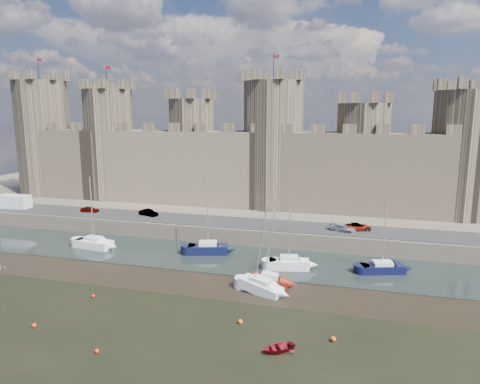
{
  "coord_description": "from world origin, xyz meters",
  "views": [
    {
      "loc": [
        17.09,
        -30.1,
        19.84
      ],
      "look_at": [
        2.85,
        22.0,
        9.87
      ],
      "focal_mm": 32.0,
      "sensor_mm": 36.0,
      "label": 1
    }
  ],
  "objects_px": {
    "sailboat_0": "(94,243)",
    "sailboat_5": "(261,286)",
    "car_1": "(148,213)",
    "van": "(15,202)",
    "sailboat_3": "(382,267)",
    "car_0": "(90,209)",
    "car_3": "(358,227)",
    "sailboat_4": "(270,280)",
    "sailboat_1": "(208,248)",
    "car_2": "(343,228)",
    "sailboat_2": "(289,263)"
  },
  "relations": [
    {
      "from": "car_3",
      "to": "sailboat_5",
      "type": "height_order",
      "value": "sailboat_5"
    },
    {
      "from": "sailboat_3",
      "to": "car_0",
      "type": "bearing_deg",
      "value": 151.01
    },
    {
      "from": "sailboat_1",
      "to": "sailboat_5",
      "type": "height_order",
      "value": "sailboat_1"
    },
    {
      "from": "car_1",
      "to": "car_2",
      "type": "height_order",
      "value": "car_1"
    },
    {
      "from": "car_2",
      "to": "sailboat_0",
      "type": "distance_m",
      "value": 37.15
    },
    {
      "from": "car_2",
      "to": "sailboat_2",
      "type": "xyz_separation_m",
      "value": [
        -6.3,
        -10.96,
        -2.19
      ]
    },
    {
      "from": "car_1",
      "to": "car_2",
      "type": "distance_m",
      "value": 32.51
    },
    {
      "from": "car_1",
      "to": "sailboat_2",
      "type": "height_order",
      "value": "sailboat_2"
    },
    {
      "from": "car_0",
      "to": "van",
      "type": "relative_size",
      "value": 0.57
    },
    {
      "from": "sailboat_4",
      "to": "sailboat_0",
      "type": "bearing_deg",
      "value": 162.6
    },
    {
      "from": "sailboat_0",
      "to": "sailboat_2",
      "type": "xyz_separation_m",
      "value": [
        29.44,
        -1.07,
        0.04
      ]
    },
    {
      "from": "car_3",
      "to": "van",
      "type": "distance_m",
      "value": 61.28
    },
    {
      "from": "van",
      "to": "sailboat_4",
      "type": "xyz_separation_m",
      "value": [
        51.59,
        -17.47,
        -2.99
      ]
    },
    {
      "from": "sailboat_3",
      "to": "sailboat_5",
      "type": "distance_m",
      "value": 16.71
    },
    {
      "from": "sailboat_5",
      "to": "car_3",
      "type": "bearing_deg",
      "value": 82.03
    },
    {
      "from": "sailboat_1",
      "to": "sailboat_5",
      "type": "distance_m",
      "value": 15.07
    },
    {
      "from": "sailboat_4",
      "to": "sailboat_2",
      "type": "bearing_deg",
      "value": 75.0
    },
    {
      "from": "car_1",
      "to": "sailboat_4",
      "type": "bearing_deg",
      "value": -107.74
    },
    {
      "from": "sailboat_0",
      "to": "car_2",
      "type": "bearing_deg",
      "value": 22.12
    },
    {
      "from": "car_1",
      "to": "car_3",
      "type": "height_order",
      "value": "car_1"
    },
    {
      "from": "car_2",
      "to": "sailboat_0",
      "type": "xyz_separation_m",
      "value": [
        -35.74,
        -9.89,
        -2.22
      ]
    },
    {
      "from": "car_2",
      "to": "sailboat_4",
      "type": "height_order",
      "value": "sailboat_4"
    },
    {
      "from": "car_2",
      "to": "sailboat_4",
      "type": "distance_m",
      "value": 18.81
    },
    {
      "from": "car_1",
      "to": "car_3",
      "type": "bearing_deg",
      "value": -71.36
    },
    {
      "from": "car_3",
      "to": "sailboat_0",
      "type": "height_order",
      "value": "sailboat_0"
    },
    {
      "from": "sailboat_0",
      "to": "sailboat_2",
      "type": "relative_size",
      "value": 0.97
    },
    {
      "from": "car_1",
      "to": "van",
      "type": "height_order",
      "value": "van"
    },
    {
      "from": "sailboat_3",
      "to": "sailboat_4",
      "type": "distance_m",
      "value": 15.08
    },
    {
      "from": "sailboat_1",
      "to": "sailboat_3",
      "type": "height_order",
      "value": "sailboat_1"
    },
    {
      "from": "sailboat_0",
      "to": "sailboat_1",
      "type": "distance_m",
      "value": 17.43
    },
    {
      "from": "sailboat_0",
      "to": "sailboat_4",
      "type": "relative_size",
      "value": 1.05
    },
    {
      "from": "car_1",
      "to": "car_2",
      "type": "bearing_deg",
      "value": -73.65
    },
    {
      "from": "sailboat_1",
      "to": "sailboat_4",
      "type": "relative_size",
      "value": 1.1
    },
    {
      "from": "sailboat_2",
      "to": "sailboat_4",
      "type": "distance_m",
      "value": 6.23
    },
    {
      "from": "car_1",
      "to": "car_2",
      "type": "relative_size",
      "value": 0.95
    },
    {
      "from": "sailboat_3",
      "to": "sailboat_5",
      "type": "relative_size",
      "value": 0.86
    },
    {
      "from": "sailboat_5",
      "to": "sailboat_3",
      "type": "bearing_deg",
      "value": 55.18
    },
    {
      "from": "sailboat_1",
      "to": "van",
      "type": "bearing_deg",
      "value": 152.67
    },
    {
      "from": "car_0",
      "to": "van",
      "type": "xyz_separation_m",
      "value": [
        -15.38,
        -0.73,
        0.69
      ]
    },
    {
      "from": "car_3",
      "to": "sailboat_1",
      "type": "bearing_deg",
      "value": 96.25
    },
    {
      "from": "sailboat_2",
      "to": "car_3",
      "type": "bearing_deg",
      "value": 44.19
    },
    {
      "from": "sailboat_4",
      "to": "sailboat_5",
      "type": "distance_m",
      "value": 2.04
    },
    {
      "from": "car_1",
      "to": "sailboat_3",
      "type": "bearing_deg",
      "value": -86.79
    },
    {
      "from": "sailboat_0",
      "to": "sailboat_5",
      "type": "distance_m",
      "value": 28.97
    },
    {
      "from": "car_1",
      "to": "sailboat_3",
      "type": "xyz_separation_m",
      "value": [
        37.74,
        -10.53,
        -2.36
      ]
    },
    {
      "from": "car_1",
      "to": "sailboat_2",
      "type": "relative_size",
      "value": 0.32
    },
    {
      "from": "car_1",
      "to": "van",
      "type": "relative_size",
      "value": 0.63
    },
    {
      "from": "sailboat_0",
      "to": "car_3",
      "type": "bearing_deg",
      "value": 23.12
    },
    {
      "from": "car_1",
      "to": "sailboat_2",
      "type": "bearing_deg",
      "value": -96.46
    },
    {
      "from": "sailboat_0",
      "to": "sailboat_5",
      "type": "height_order",
      "value": "sailboat_0"
    }
  ]
}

